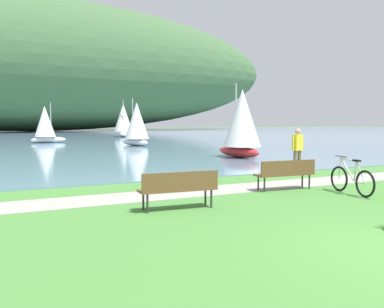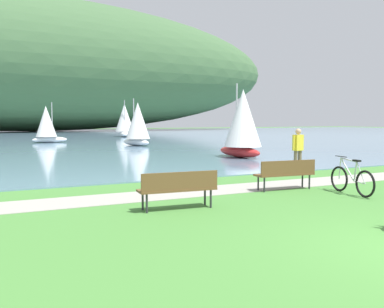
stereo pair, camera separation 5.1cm
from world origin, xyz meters
The scene contains 11 objects.
bay_water centered at (0.00, 48.86, 0.02)m, with size 180.00×80.00×0.04m, color #6B8EA8.
distant_hillside centered at (1.07, 76.61, 11.98)m, with size 95.91×28.00×23.88m, color #42663D.
shoreline_path centered at (0.00, 6.45, 0.01)m, with size 60.00×1.50×0.01m, color #A39E93.
park_bench_near_camera centered at (1.51, 5.60, 0.52)m, with size 1.83×0.62×0.88m.
park_bench_further_along centered at (-2.37, 4.53, 0.52)m, with size 1.83×0.60×0.88m.
bicycle_leaning_near_bench centered at (2.70, 4.27, 0.40)m, with size 0.29×1.76×1.01m.
person_at_shoreline centered at (4.34, 8.44, 0.98)m, with size 0.60×0.28×1.71m.
sailboat_nearest_to_shore centered at (8.66, 45.06, 2.10)m, with size 2.73×3.86×4.37m.
sailboat_mid_bay centered at (-1.51, 34.97, 1.72)m, with size 3.11×2.00×3.57m.
sailboat_toward_hillside centered at (5.97, 14.83, 1.90)m, with size 2.12×3.42×3.96m.
sailboat_far_off centered at (4.27, 27.12, 1.78)m, with size 2.34×3.26×3.69m.
Camera 1 is at (-6.23, -4.00, 2.02)m, focal length 39.22 mm.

